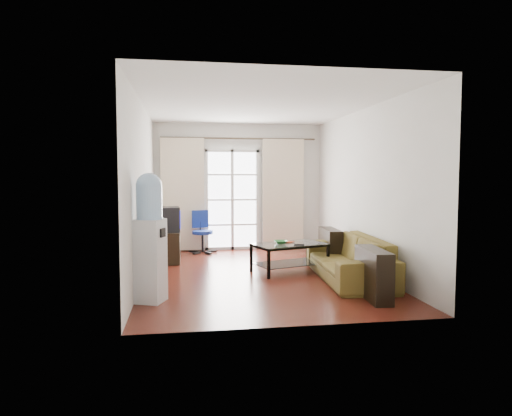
{
  "coord_description": "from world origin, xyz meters",
  "views": [
    {
      "loc": [
        -1.17,
        -7.18,
        1.58
      ],
      "look_at": [
        0.02,
        0.35,
        1.05
      ],
      "focal_mm": 32.0,
      "sensor_mm": 36.0,
      "label": 1
    }
  ],
  "objects_px": {
    "tv_stand": "(166,247)",
    "crt_tv": "(166,219)",
    "sofa": "(348,258)",
    "coffee_table": "(290,254)",
    "water_cooler": "(150,235)",
    "task_chair": "(202,241)"
  },
  "relations": [
    {
      "from": "tv_stand",
      "to": "crt_tv",
      "type": "height_order",
      "value": "crt_tv"
    },
    {
      "from": "sofa",
      "to": "coffee_table",
      "type": "relative_size",
      "value": 1.74
    },
    {
      "from": "sofa",
      "to": "crt_tv",
      "type": "relative_size",
      "value": 4.33
    },
    {
      "from": "tv_stand",
      "to": "water_cooler",
      "type": "bearing_deg",
      "value": -91.57
    },
    {
      "from": "water_cooler",
      "to": "sofa",
      "type": "bearing_deg",
      "value": 36.89
    },
    {
      "from": "tv_stand",
      "to": "crt_tv",
      "type": "xyz_separation_m",
      "value": [
        0.0,
        -0.04,
        0.51
      ]
    },
    {
      "from": "water_cooler",
      "to": "coffee_table",
      "type": "bearing_deg",
      "value": 55.47
    },
    {
      "from": "coffee_table",
      "to": "tv_stand",
      "type": "relative_size",
      "value": 1.7
    },
    {
      "from": "tv_stand",
      "to": "coffee_table",
      "type": "bearing_deg",
      "value": -30.52
    },
    {
      "from": "tv_stand",
      "to": "crt_tv",
      "type": "bearing_deg",
      "value": -87.63
    },
    {
      "from": "coffee_table",
      "to": "water_cooler",
      "type": "bearing_deg",
      "value": -145.47
    },
    {
      "from": "sofa",
      "to": "crt_tv",
      "type": "xyz_separation_m",
      "value": [
        -2.83,
        1.82,
        0.47
      ]
    },
    {
      "from": "sofa",
      "to": "water_cooler",
      "type": "relative_size",
      "value": 1.41
    },
    {
      "from": "task_chair",
      "to": "water_cooler",
      "type": "distance_m",
      "value": 3.72
    },
    {
      "from": "sofa",
      "to": "water_cooler",
      "type": "bearing_deg",
      "value": -70.0
    },
    {
      "from": "task_chair",
      "to": "water_cooler",
      "type": "height_order",
      "value": "water_cooler"
    },
    {
      "from": "task_chair",
      "to": "sofa",
      "type": "bearing_deg",
      "value": -64.66
    },
    {
      "from": "water_cooler",
      "to": "tv_stand",
      "type": "bearing_deg",
      "value": 109.06
    },
    {
      "from": "task_chair",
      "to": "water_cooler",
      "type": "bearing_deg",
      "value": -114.81
    },
    {
      "from": "crt_tv",
      "to": "task_chair",
      "type": "xyz_separation_m",
      "value": [
        0.7,
        0.92,
        -0.54
      ]
    },
    {
      "from": "sofa",
      "to": "water_cooler",
      "type": "xyz_separation_m",
      "value": [
        -2.92,
        -0.83,
        0.52
      ]
    },
    {
      "from": "crt_tv",
      "to": "task_chair",
      "type": "relative_size",
      "value": 0.61
    }
  ]
}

